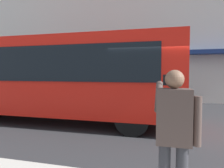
% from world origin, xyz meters
% --- Properties ---
extents(ground_plane, '(60.00, 60.00, 0.00)m').
position_xyz_m(ground_plane, '(0.00, 0.00, 0.00)').
color(ground_plane, '#2B2B2D').
extents(building_facade_far, '(28.00, 1.55, 12.00)m').
position_xyz_m(building_facade_far, '(-0.02, -6.80, 5.99)').
color(building_facade_far, beige).
rests_on(building_facade_far, ground_plane).
extents(red_bus, '(9.05, 2.54, 3.08)m').
position_xyz_m(red_bus, '(3.61, -0.10, 1.68)').
color(red_bus, red).
rests_on(red_bus, ground_plane).
extents(pedestrian_photographer, '(0.53, 0.52, 1.70)m').
position_xyz_m(pedestrian_photographer, '(-0.44, 4.23, 1.14)').
color(pedestrian_photographer, '#2D2D33').
rests_on(pedestrian_photographer, sidewalk_curb).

